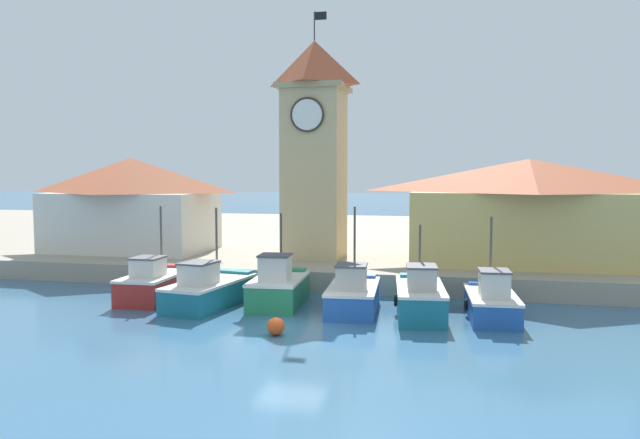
% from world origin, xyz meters
% --- Properties ---
extents(ground_plane, '(300.00, 300.00, 0.00)m').
position_xyz_m(ground_plane, '(0.00, 0.00, 0.00)').
color(ground_plane, '#386689').
extents(quay_wharf, '(120.00, 40.00, 1.05)m').
position_xyz_m(quay_wharf, '(0.00, 27.49, 0.52)').
color(quay_wharf, '#9E937F').
rests_on(quay_wharf, ground).
extents(fishing_boat_far_left, '(2.24, 4.70, 4.36)m').
position_xyz_m(fishing_boat_far_left, '(-7.77, 4.31, 0.76)').
color(fishing_boat_far_left, '#AD2823').
rests_on(fishing_boat_far_left, ground).
extents(fishing_boat_left_outer, '(2.82, 5.39, 4.38)m').
position_xyz_m(fishing_boat_left_outer, '(-4.76, 3.47, 0.73)').
color(fishing_boat_left_outer, '#196B7F').
rests_on(fishing_boat_left_outer, ground).
extents(fishing_boat_left_inner, '(2.47, 4.43, 4.11)m').
position_xyz_m(fishing_boat_left_inner, '(-1.77, 4.28, 0.82)').
color(fishing_boat_left_inner, '#237A4C').
rests_on(fishing_boat_left_inner, ground).
extents(fishing_boat_mid_left, '(2.44, 4.88, 4.47)m').
position_xyz_m(fishing_boat_mid_left, '(1.65, 4.00, 0.73)').
color(fishing_boat_mid_left, '#2356A8').
rests_on(fishing_boat_mid_left, ground).
extents(fishing_boat_center, '(2.50, 5.13, 3.77)m').
position_xyz_m(fishing_boat_center, '(4.54, 3.65, 0.79)').
color(fishing_boat_center, '#196B7F').
rests_on(fishing_boat_center, ground).
extents(fishing_boat_mid_right, '(2.25, 4.63, 4.13)m').
position_xyz_m(fishing_boat_mid_right, '(7.41, 3.92, 0.70)').
color(fishing_boat_mid_right, '#2356A8').
rests_on(fishing_boat_mid_right, ground).
extents(clock_tower, '(3.74, 3.74, 13.92)m').
position_xyz_m(clock_tower, '(-2.12, 12.68, 7.55)').
color(clock_tower, tan).
rests_on(clock_tower, quay_wharf).
extents(warehouse_left, '(9.99, 6.40, 5.80)m').
position_xyz_m(warehouse_left, '(-14.06, 13.26, 4.02)').
color(warehouse_left, silver).
rests_on(warehouse_left, quay_wharf).
extents(warehouse_right, '(12.60, 7.04, 5.63)m').
position_xyz_m(warehouse_right, '(9.65, 13.18, 3.92)').
color(warehouse_right, tan).
rests_on(warehouse_right, quay_wharf).
extents(mooring_buoy, '(0.66, 0.66, 0.66)m').
position_xyz_m(mooring_buoy, '(-0.41, -0.59, 0.33)').
color(mooring_buoy, '#E54C19').
rests_on(mooring_buoy, ground).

